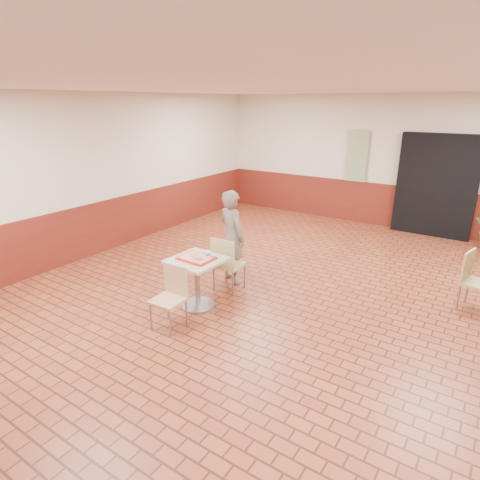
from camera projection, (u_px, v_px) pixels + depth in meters
The scene contains 13 objects.
room_shell at pixel (279, 207), 5.29m from camera, with size 8.01×10.01×3.01m.
wainscot_band at pixel (276, 277), 5.61m from camera, with size 8.00×10.00×1.00m.
corridor_doorway at pixel (436, 186), 8.62m from camera, with size 1.60×0.22×2.20m, color black.
promo_poster at pixel (357, 156), 9.45m from camera, with size 0.50×0.03×1.20m, color gray.
main_table at pixel (197, 275), 5.69m from camera, with size 0.70×0.70×0.73m.
chair_main_front at pixel (171, 294), 5.21m from camera, with size 0.39×0.39×0.82m.
chair_main_back at pixel (227, 262), 6.14m from camera, with size 0.43×0.43×0.89m.
customer at pixel (232, 237), 6.43m from camera, with size 0.56×0.37×1.53m, color #6F6356.
serving_tray at pixel (196, 258), 5.60m from camera, with size 0.47×0.37×0.03m.
ring_donut at pixel (194, 255), 5.65m from camera, with size 0.11×0.11×0.03m, color gold.
long_john_donut at pixel (198, 258), 5.52m from camera, with size 0.14×0.10×0.04m.
paper_cup at pixel (208, 254), 5.56m from camera, with size 0.08×0.08×0.10m.
chair_second_left at pixel (474, 278), 5.64m from camera, with size 0.47×0.47×0.85m.
Camera 1 is at (2.43, -4.55, 2.83)m, focal length 30.00 mm.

